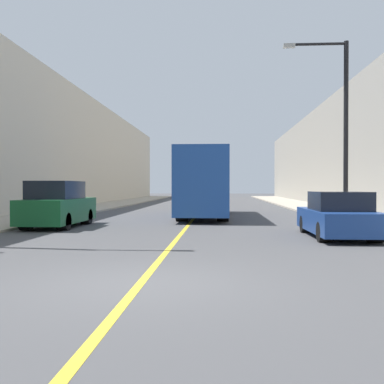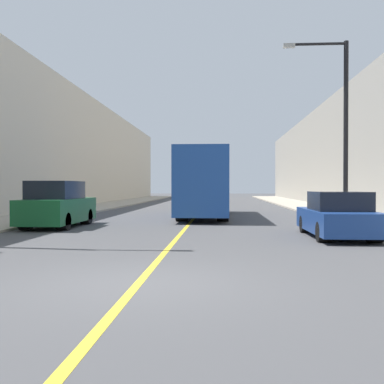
{
  "view_description": "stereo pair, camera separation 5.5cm",
  "coord_description": "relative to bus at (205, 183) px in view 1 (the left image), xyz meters",
  "views": [
    {
      "loc": [
        1.37,
        -7.69,
        1.68
      ],
      "look_at": [
        -0.04,
        15.0,
        1.4
      ],
      "focal_mm": 42.0,
      "sensor_mm": 36.0,
      "label": 1
    },
    {
      "loc": [
        1.43,
        -7.69,
        1.68
      ],
      "look_at": [
        -0.04,
        15.0,
        1.4
      ],
      "focal_mm": 42.0,
      "sensor_mm": 36.0,
      "label": 2
    }
  ],
  "objects": [
    {
      "name": "ground_plane",
      "position": [
        -0.52,
        -17.21,
        -1.88
      ],
      "size": [
        200.0,
        200.0,
        0.0
      ],
      "primitive_type": "plane",
      "color": "#474749"
    },
    {
      "name": "sidewalk_left",
      "position": [
        -8.87,
        12.79,
        -1.82
      ],
      "size": [
        3.76,
        72.0,
        0.11
      ],
      "primitive_type": "cube",
      "color": "#A89E8C",
      "rests_on": "ground"
    },
    {
      "name": "car_right_near",
      "position": [
        4.74,
        -9.85,
        -1.2
      ],
      "size": [
        1.89,
        4.56,
        1.51
      ],
      "color": "navy",
      "rests_on": "ground"
    },
    {
      "name": "building_row_right",
      "position": [
        11.71,
        12.79,
        2.59
      ],
      "size": [
        4.0,
        72.0,
        8.95
      ],
      "primitive_type": "cube",
      "color": "gray",
      "rests_on": "ground"
    },
    {
      "name": "bus",
      "position": [
        0.0,
        0.0,
        0.0
      ],
      "size": [
        2.53,
        10.82,
        3.53
      ],
      "color": "#1E4793",
      "rests_on": "ground"
    },
    {
      "name": "sidewalk_right",
      "position": [
        7.83,
        12.79,
        -1.82
      ],
      "size": [
        3.76,
        72.0,
        0.11
      ],
      "primitive_type": "cube",
      "color": "#A89E8C",
      "rests_on": "ground"
    },
    {
      "name": "building_row_left",
      "position": [
        -12.75,
        12.79,
        3.02
      ],
      "size": [
        4.0,
        72.0,
        9.8
      ],
      "primitive_type": "cube",
      "color": "beige",
      "rests_on": "ground"
    },
    {
      "name": "parked_suv_left",
      "position": [
        -5.86,
        -6.73,
        -1.0
      ],
      "size": [
        1.89,
        4.69,
        1.9
      ],
      "color": "#145128",
      "rests_on": "ground"
    },
    {
      "name": "street_lamp_right",
      "position": [
        6.0,
        -5.25,
        2.69
      ],
      "size": [
        2.77,
        0.24,
        7.79
      ],
      "color": "black",
      "rests_on": "sidewalk_right"
    },
    {
      "name": "road_center_line",
      "position": [
        -0.52,
        12.79,
        -1.88
      ],
      "size": [
        0.16,
        72.0,
        0.01
      ],
      "primitive_type": "cube",
      "color": "gold",
      "rests_on": "ground"
    }
  ]
}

